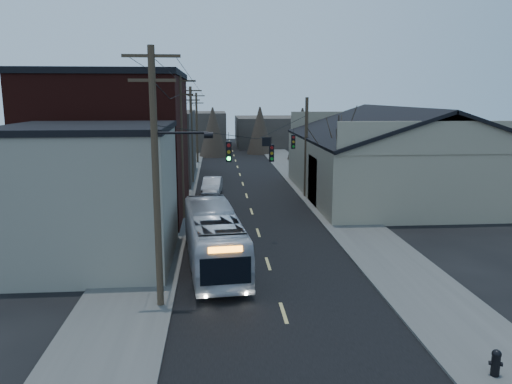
# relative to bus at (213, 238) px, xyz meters

# --- Properties ---
(ground) EXTENTS (160.00, 160.00, 0.00)m
(ground) POSITION_rel_bus_xyz_m (2.81, -8.10, -1.47)
(ground) COLOR black
(ground) RESTS_ON ground
(road_surface) EXTENTS (9.00, 110.00, 0.02)m
(road_surface) POSITION_rel_bus_xyz_m (2.81, 21.90, -1.46)
(road_surface) COLOR black
(road_surface) RESTS_ON ground
(sidewalk_left) EXTENTS (4.00, 110.00, 0.12)m
(sidewalk_left) POSITION_rel_bus_xyz_m (-3.69, 21.90, -1.41)
(sidewalk_left) COLOR #474744
(sidewalk_left) RESTS_ON ground
(sidewalk_right) EXTENTS (4.00, 110.00, 0.12)m
(sidewalk_right) POSITION_rel_bus_xyz_m (9.31, 21.90, -1.41)
(sidewalk_right) COLOR #474744
(sidewalk_right) RESTS_ON ground
(building_clapboard) EXTENTS (8.00, 8.00, 7.00)m
(building_clapboard) POSITION_rel_bus_xyz_m (-6.19, 0.90, 2.03)
(building_clapboard) COLOR gray
(building_clapboard) RESTS_ON ground
(building_brick) EXTENTS (10.00, 12.00, 10.00)m
(building_brick) POSITION_rel_bus_xyz_m (-7.19, 11.90, 3.53)
(building_brick) COLOR black
(building_brick) RESTS_ON ground
(building_left_far) EXTENTS (9.00, 14.00, 7.00)m
(building_left_far) POSITION_rel_bus_xyz_m (-6.69, 27.90, 2.03)
(building_left_far) COLOR #37322C
(building_left_far) RESTS_ON ground
(warehouse) EXTENTS (16.16, 20.60, 7.73)m
(warehouse) POSITION_rel_bus_xyz_m (15.81, 16.90, 1.23)
(warehouse) COLOR gray
(warehouse) RESTS_ON ground
(building_far_left) EXTENTS (10.00, 12.00, 6.00)m
(building_far_left) POSITION_rel_bus_xyz_m (-3.19, 56.90, 1.53)
(building_far_left) COLOR #37322C
(building_far_left) RESTS_ON ground
(building_far_right) EXTENTS (12.00, 14.00, 5.00)m
(building_far_right) POSITION_rel_bus_xyz_m (9.81, 61.90, 1.03)
(building_far_right) COLOR #37322C
(building_far_right) RESTS_ON ground
(bare_tree) EXTENTS (0.40, 0.40, 7.20)m
(bare_tree) POSITION_rel_bus_xyz_m (9.31, 11.90, 2.13)
(bare_tree) COLOR black
(bare_tree) RESTS_ON ground
(utility_lines) EXTENTS (11.24, 45.28, 10.50)m
(utility_lines) POSITION_rel_bus_xyz_m (-0.30, 16.04, 3.49)
(utility_lines) COLOR #382B1E
(utility_lines) RESTS_ON ground
(bus) EXTENTS (3.50, 10.71, 2.93)m
(bus) POSITION_rel_bus_xyz_m (0.00, 0.00, 0.00)
(bus) COLOR #B7BBC4
(bus) RESTS_ON ground
(parked_car) EXTENTS (1.92, 4.61, 1.48)m
(parked_car) POSITION_rel_bus_xyz_m (-0.19, 19.02, -0.72)
(parked_car) COLOR #AEB1B6
(parked_car) RESTS_ON ground
(fire_hydrant) EXTENTS (0.42, 0.29, 0.86)m
(fire_hydrant) POSITION_rel_bus_xyz_m (8.69, -11.33, -0.89)
(fire_hydrant) COLOR black
(fire_hydrant) RESTS_ON sidewalk_right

